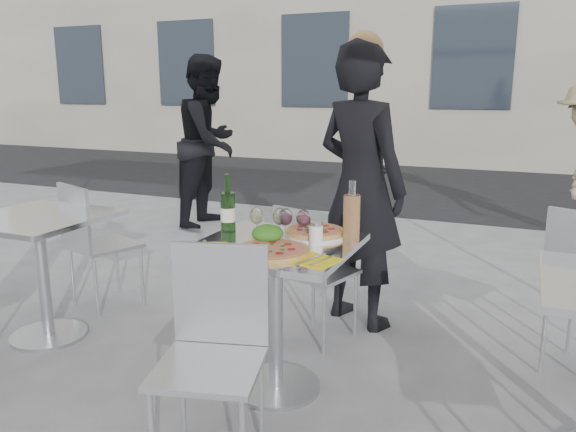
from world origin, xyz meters
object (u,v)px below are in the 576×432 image
at_px(side_table_left, 41,251).
at_px(pizza_near, 271,250).
at_px(woman_diner, 361,187).
at_px(wineglass_white_b, 280,218).
at_px(salad_plate, 268,235).
at_px(chair_far, 310,263).
at_px(pedestrian_a, 209,142).
at_px(pizza_far, 315,232).
at_px(side_chair_lfar, 91,236).
at_px(carafe, 352,216).
at_px(wineglass_red_b, 303,219).
at_px(main_table, 276,286).
at_px(sugar_shaker, 316,233).
at_px(wine_bottle, 228,210).
at_px(chair_near, 214,337).
at_px(wineglass_red_a, 285,218).
at_px(napkin_left, 205,247).
at_px(napkin_right, 315,260).
at_px(wineglass_white_a, 256,217).

bearing_deg(side_table_left, pizza_near, -5.45).
relative_size(side_table_left, pizza_near, 2.22).
relative_size(woman_diner, wineglass_white_b, 11.04).
bearing_deg(pizza_near, salad_plate, 120.59).
bearing_deg(side_table_left, chair_far, 20.93).
height_order(pedestrian_a, salad_plate, pedestrian_a).
xyz_separation_m(pizza_near, pizza_far, (0.07, 0.36, 0.01)).
bearing_deg(side_chair_lfar, carafe, -167.42).
bearing_deg(wineglass_red_b, pizza_near, -106.22).
relative_size(main_table, salad_plate, 3.41).
xyz_separation_m(main_table, sugar_shaker, (0.18, 0.06, 0.26)).
relative_size(side_table_left, pizza_far, 2.28).
bearing_deg(wine_bottle, chair_near, -65.57).
bearing_deg(wineglass_red_b, chair_near, -100.68).
bearing_deg(wine_bottle, pedestrian_a, 122.59).
xyz_separation_m(side_table_left, chair_far, (1.46, 0.56, -0.06)).
distance_m(chair_far, wineglass_red_a, 0.62).
bearing_deg(chair_near, pedestrian_a, 106.39).
height_order(pizza_near, sugar_shaker, sugar_shaker).
bearing_deg(main_table, pizza_far, 61.31).
distance_m(woman_diner, wineglass_red_a, 0.92).
relative_size(side_table_left, wine_bottle, 2.54).
bearing_deg(main_table, side_table_left, 180.00).
bearing_deg(pizza_far, wineglass_red_b, -92.56).
relative_size(woman_diner, salad_plate, 7.90).
height_order(side_chair_lfar, pedestrian_a, pedestrian_a).
bearing_deg(woman_diner, wineglass_white_b, 104.71).
distance_m(wine_bottle, wineglass_white_b, 0.31).
bearing_deg(main_table, pedestrian_a, 125.87).
height_order(woman_diner, wineglass_red_a, woman_diner).
xyz_separation_m(salad_plate, carafe, (0.35, 0.20, 0.08)).
distance_m(wine_bottle, sugar_shaker, 0.50).
bearing_deg(pizza_near, main_table, 107.63).
height_order(main_table, wineglass_red_b, wineglass_red_b).
bearing_deg(chair_near, woman_diner, 70.19).
height_order(carafe, napkin_left, carafe).
bearing_deg(salad_plate, wineglass_red_a, 49.25).
relative_size(wineglass_white_b, wineglass_red_a, 1.00).
xyz_separation_m(chair_near, napkin_right, (0.28, 0.37, 0.24)).
distance_m(wineglass_white_a, napkin_right, 0.46).
bearing_deg(wine_bottle, pizza_near, -35.29).
height_order(side_table_left, pizza_near, pizza_near).
bearing_deg(side_chair_lfar, chair_near, 167.26).
bearing_deg(napkin_left, chair_near, -78.81).
bearing_deg(wineglass_red_b, wine_bottle, 175.83).
relative_size(pizza_far, napkin_left, 1.39).
height_order(sugar_shaker, wineglass_white_a, wineglass_white_a).
distance_m(salad_plate, wine_bottle, 0.30).
distance_m(pizza_far, carafe, 0.22).
bearing_deg(carafe, salad_plate, -150.59).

